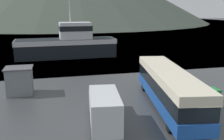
% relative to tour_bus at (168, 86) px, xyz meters
% --- Properties ---
extents(water_surface, '(240.00, 240.00, 0.00)m').
position_rel_tour_bus_xyz_m(water_surface, '(0.04, 131.57, -1.78)').
color(water_surface, '#475B6B').
rests_on(water_surface, ground).
extents(tour_bus, '(4.67, 12.91, 3.15)m').
position_rel_tour_bus_xyz_m(tour_bus, '(0.00, 0.00, 0.00)').
color(tour_bus, '#194799').
rests_on(tour_bus, ground).
extents(delivery_van, '(2.69, 6.44, 2.51)m').
position_rel_tour_bus_xyz_m(delivery_van, '(-5.89, -2.13, -0.46)').
color(delivery_van, silver).
rests_on(delivery_van, ground).
extents(fishing_boat, '(16.73, 5.40, 11.61)m').
position_rel_tour_bus_xyz_m(fishing_boat, '(-6.47, 24.92, 0.48)').
color(fishing_boat, black).
rests_on(fishing_boat, water_surface).
extents(storage_bin, '(1.05, 1.25, 1.09)m').
position_rel_tour_bus_xyz_m(storage_bin, '(4.57, 0.42, -1.23)').
color(storage_bin, green).
rests_on(storage_bin, ground).
extents(dock_kiosk, '(2.56, 2.24, 2.64)m').
position_rel_tour_bus_xyz_m(dock_kiosk, '(-12.35, 6.34, -0.45)').
color(dock_kiosk, slate).
rests_on(dock_kiosk, ground).
extents(small_boat, '(6.20, 4.69, 0.84)m').
position_rel_tour_bus_xyz_m(small_boat, '(-7.50, 26.91, -1.36)').
color(small_boat, maroon).
rests_on(small_boat, water_surface).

